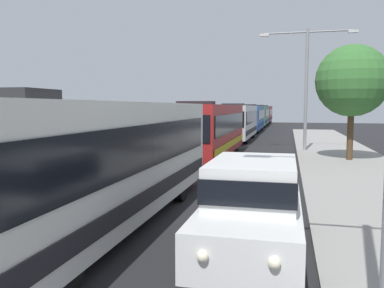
% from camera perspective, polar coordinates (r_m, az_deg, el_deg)
% --- Properties ---
extents(bus_lead, '(2.58, 11.52, 3.21)m').
position_cam_1_polar(bus_lead, '(9.67, -13.08, -2.17)').
color(bus_lead, silver).
rests_on(bus_lead, ground_plane).
extents(bus_second_in_line, '(2.58, 11.10, 3.21)m').
position_cam_1_polar(bus_second_in_line, '(22.27, 2.50, 2.19)').
color(bus_second_in_line, maroon).
rests_on(bus_second_in_line, ground_plane).
extents(bus_middle, '(2.58, 10.62, 3.21)m').
position_cam_1_polar(bus_middle, '(34.96, 6.64, 3.33)').
color(bus_middle, silver).
rests_on(bus_middle, ground_plane).
extents(bus_fourth_in_line, '(2.58, 10.69, 3.21)m').
position_cam_1_polar(bus_fourth_in_line, '(47.15, 8.51, 3.84)').
color(bus_fourth_in_line, '#284C8C').
rests_on(bus_fourth_in_line, ground_plane).
extents(bus_rear, '(2.58, 11.57, 3.21)m').
position_cam_1_polar(bus_rear, '(60.06, 9.65, 4.15)').
color(bus_rear, '#33724C').
rests_on(bus_rear, ground_plane).
extents(bus_tail_end, '(2.58, 11.08, 3.21)m').
position_cam_1_polar(bus_tail_end, '(72.83, 10.39, 4.35)').
color(bus_tail_end, maroon).
rests_on(bus_tail_end, ground_plane).
extents(white_suv, '(1.86, 4.53, 1.90)m').
position_cam_1_polar(white_suv, '(7.91, 8.75, -8.64)').
color(white_suv, white).
rests_on(white_suv, ground_plane).
extents(streetlamp_mid, '(5.92, 0.28, 7.67)m').
position_cam_1_polar(streetlamp_mid, '(26.35, 16.25, 9.45)').
color(streetlamp_mid, gray).
rests_on(streetlamp_mid, sidewalk).
extents(roadside_tree, '(3.74, 3.74, 6.01)m').
position_cam_1_polar(roadside_tree, '(22.35, 22.19, 8.45)').
color(roadside_tree, '#4C3823').
rests_on(roadside_tree, sidewalk).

